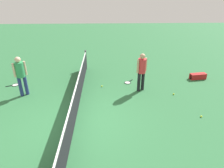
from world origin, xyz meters
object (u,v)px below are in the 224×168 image
tennis_racket_far_player (15,85)px  tennis_ball_midcourt (102,86)px  tennis_racket_near_player (128,82)px  tennis_ball_by_net (201,116)px  equipment_bag (197,76)px  tennis_ball_baseline (174,94)px  player_far_side (20,73)px  player_near_side (142,69)px

tennis_racket_far_player → tennis_ball_midcourt: (-0.31, -4.09, 0.02)m
tennis_racket_far_player → tennis_ball_midcourt: bearing=-94.3°
tennis_racket_near_player → tennis_ball_midcourt: (-0.40, 1.25, 0.02)m
tennis_ball_by_net → equipment_bag: bearing=-20.3°
tennis_ball_baseline → tennis_ball_by_net: bearing=-164.1°
tennis_racket_far_player → equipment_bag: (0.41, -8.84, 0.13)m
player_far_side → equipment_bag: (1.36, -8.04, -0.87)m
player_far_side → tennis_ball_baseline: size_ratio=25.76×
player_far_side → equipment_bag: size_ratio=2.04×
player_far_side → equipment_bag: bearing=-80.4°
player_near_side → tennis_ball_by_net: player_near_side is taller
player_near_side → tennis_ball_baseline: 1.74m
equipment_bag → tennis_racket_far_player: bearing=92.7°
tennis_racket_near_player → tennis_ball_by_net: (-2.92, -2.30, 0.02)m
tennis_ball_by_net → equipment_bag: (3.24, -1.20, 0.11)m
tennis_ball_midcourt → tennis_racket_far_player: bearing=85.7°
tennis_racket_far_player → tennis_ball_by_net: 8.15m
tennis_racket_far_player → equipment_bag: equipment_bag is taller
player_far_side → tennis_ball_midcourt: (0.65, -3.28, -0.98)m
tennis_racket_near_player → tennis_ball_midcourt: size_ratio=8.46×
player_near_side → tennis_ball_by_net: 2.97m
tennis_ball_midcourt → tennis_ball_baseline: 3.20m
tennis_racket_far_player → player_near_side: bearing=-96.9°
tennis_racket_near_player → tennis_racket_far_player: (-0.10, 5.34, 0.00)m
tennis_ball_baseline → equipment_bag: 2.30m
tennis_ball_by_net → tennis_ball_midcourt: (2.52, 3.56, 0.00)m
tennis_ball_baseline → equipment_bag: equipment_bag is taller
tennis_ball_midcourt → tennis_ball_baseline: bearing=-105.6°
tennis_racket_near_player → equipment_bag: equipment_bag is taller
tennis_racket_far_player → tennis_ball_by_net: tennis_ball_by_net is taller
player_far_side → tennis_racket_near_player: bearing=-77.0°
player_near_side → tennis_ball_midcourt: bearing=77.0°
player_near_side → tennis_ball_midcourt: (0.40, 1.72, -0.98)m
player_near_side → tennis_racket_near_player: (0.80, 0.47, -1.00)m
player_near_side → player_far_side: (-0.25, 5.00, 0.00)m
tennis_racket_near_player → tennis_racket_far_player: 5.34m
tennis_racket_near_player → tennis_racket_far_player: bearing=91.0°
tennis_ball_midcourt → equipment_bag: bearing=-81.4°
tennis_racket_far_player → equipment_bag: size_ratio=0.72×
tennis_ball_midcourt → player_near_side: bearing=-103.0°
player_far_side → tennis_racket_near_player: 4.76m
tennis_racket_near_player → tennis_racket_far_player: size_ratio=0.93×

